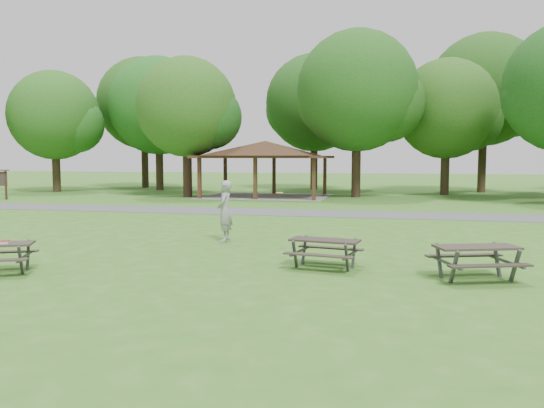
{
  "coord_description": "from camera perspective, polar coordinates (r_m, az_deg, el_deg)",
  "views": [
    {
      "loc": [
        4.36,
        -10.81,
        2.63
      ],
      "look_at": [
        1.0,
        4.0,
        1.3
      ],
      "focal_mm": 35.0,
      "sensor_mm": 36.0,
      "label": 1
    }
  ],
  "objects": [
    {
      "name": "picnic_table_far",
      "position": [
        12.27,
        21.14,
        -5.04
      ],
      "size": [
        2.12,
        1.9,
        0.76
      ],
      "color": "#302723",
      "rests_on": "ground"
    },
    {
      "name": "tree_deep_b",
      "position": [
        44.49,
        4.71,
        10.48
      ],
      "size": [
        8.4,
        8.0,
        11.13
      ],
      "color": "black",
      "rests_on": "ground"
    },
    {
      "name": "asphalt_path",
      "position": [
        25.33,
        2.8,
        -0.94
      ],
      "size": [
        120.0,
        3.2,
        0.02
      ],
      "primitive_type": "cube",
      "color": "#4D4D50",
      "rests_on": "ground"
    },
    {
      "name": "frisbee_in_flight",
      "position": [
        15.7,
        0.82,
        1.24
      ],
      "size": [
        0.24,
        0.24,
        0.02
      ],
      "color": "yellow",
      "rests_on": "ground"
    },
    {
      "name": "tree_deep_c",
      "position": [
        43.63,
        22.02,
        10.98
      ],
      "size": [
        8.82,
        8.4,
        11.9
      ],
      "color": "#322116",
      "rests_on": "ground"
    },
    {
      "name": "ground",
      "position": [
        11.95,
        -9.04,
        -7.77
      ],
      "size": [
        160.0,
        160.0,
        0.0
      ],
      "primitive_type": "plane",
      "color": "#346A1E",
      "rests_on": "ground"
    },
    {
      "name": "tree_row_f",
      "position": [
        39.64,
        18.39,
        9.39
      ],
      "size": [
        7.35,
        7.0,
        9.55
      ],
      "color": "black",
      "rests_on": "ground"
    },
    {
      "name": "tree_row_b",
      "position": [
        44.37,
        -22.24,
        8.56
      ],
      "size": [
        7.14,
        6.8,
        9.28
      ],
      "color": "black",
      "rests_on": "ground"
    },
    {
      "name": "frisbee_thrower",
      "position": [
        16.76,
        -5.1,
        -0.74
      ],
      "size": [
        0.52,
        0.74,
        1.92
      ],
      "primitive_type": "imported",
      "rotation": [
        0.0,
        0.0,
        -1.47
      ],
      "color": "gray",
      "rests_on": "ground"
    },
    {
      "name": "picnic_table_middle",
      "position": [
        12.75,
        5.68,
        -4.53
      ],
      "size": [
        1.83,
        1.57,
        0.71
      ],
      "color": "#2C2320",
      "rests_on": "ground"
    },
    {
      "name": "pavilion",
      "position": [
        35.8,
        -0.72,
        5.69
      ],
      "size": [
        8.6,
        7.01,
        3.76
      ],
      "color": "#3D2016",
      "rests_on": "ground"
    },
    {
      "name": "tree_deep_a",
      "position": [
        48.48,
        -13.51,
        10.19
      ],
      "size": [
        8.4,
        8.0,
        11.38
      ],
      "color": "black",
      "rests_on": "ground"
    },
    {
      "name": "tree_row_e",
      "position": [
        36.15,
        9.3,
        11.53
      ],
      "size": [
        8.4,
        8.0,
        11.02
      ],
      "color": "black",
      "rests_on": "ground"
    },
    {
      "name": "tree_row_c",
      "position": [
        44.0,
        -11.98,
        9.99
      ],
      "size": [
        8.19,
        7.8,
        10.67
      ],
      "color": "black",
      "rests_on": "ground"
    },
    {
      "name": "tree_row_d",
      "position": [
        36.02,
        -9.04,
        9.94
      ],
      "size": [
        6.93,
        6.6,
        9.27
      ],
      "color": "black",
      "rests_on": "ground"
    }
  ]
}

